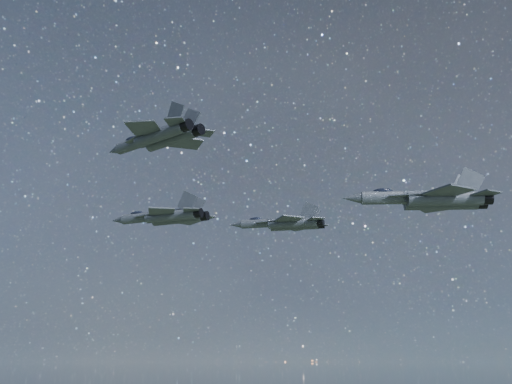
% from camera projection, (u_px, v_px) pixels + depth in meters
% --- Properties ---
extents(jet_lead, '(17.37, 12.25, 4.40)m').
position_uv_depth(jet_lead, '(166.00, 216.00, 90.92)').
color(jet_lead, '#394048').
extents(jet_left, '(17.24, 12.07, 4.34)m').
position_uv_depth(jet_left, '(286.00, 223.00, 101.55)').
color(jet_left, '#394048').
extents(jet_right, '(14.94, 9.94, 3.80)m').
position_uv_depth(jet_right, '(159.00, 137.00, 65.02)').
color(jet_right, '#394048').
extents(jet_slot, '(20.02, 13.54, 5.04)m').
position_uv_depth(jet_slot, '(431.00, 199.00, 78.19)').
color(jet_slot, '#394048').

